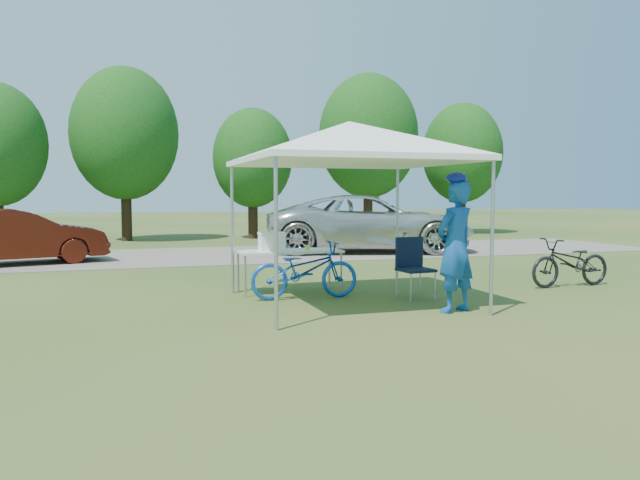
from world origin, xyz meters
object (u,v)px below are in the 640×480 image
object	(u,v)px
cyclist	(455,247)
folding_chair	(413,262)
cooler	(272,241)
minivan	(369,223)
bike_blue	(305,270)
bike_dark	(571,262)
folding_table	(289,253)
sedan	(17,237)

from	to	relation	value
cyclist	folding_chair	bearing A→B (deg)	-109.85
cooler	minivan	xyz separation A→B (m)	(4.37, 6.32, -0.04)
bike_blue	bike_dark	world-z (taller)	bike_blue
folding_chair	bike_blue	bearing A→B (deg)	160.74
folding_table	sedan	distance (m)	7.67
folding_chair	bike_dark	size ratio (longest dim) A/B	0.58
cyclist	minivan	distance (m)	9.05
cooler	sedan	xyz separation A→B (m)	(-4.66, 5.85, -0.20)
bike_blue	folding_table	bearing A→B (deg)	5.99
bike_dark	sedan	distance (m)	12.02
sedan	minivan	bearing A→B (deg)	-102.61
bike_dark	sedan	size ratio (longest dim) A/B	0.43
cyclist	bike_dark	size ratio (longest dim) A/B	1.10
folding_chair	cyclist	distance (m)	1.32
folding_chair	cooler	distance (m)	2.35
cyclist	minivan	size ratio (longest dim) A/B	0.32
cyclist	sedan	world-z (taller)	cyclist
folding_chair	bike_blue	xyz separation A→B (m)	(-1.67, 0.43, -0.12)
folding_chair	sedan	bearing A→B (deg)	129.03
folding_table	bike_dark	distance (m)	5.03
folding_chair	cyclist	world-z (taller)	cyclist
folding_chair	bike_dark	world-z (taller)	folding_chair
bike_dark	folding_table	bearing A→B (deg)	-103.96
cooler	bike_dark	bearing A→B (deg)	-10.40
cooler	bike_blue	distance (m)	0.90
sedan	bike_dark	bearing A→B (deg)	-140.12
cyclist	folding_table	bearing A→B (deg)	-75.05
bike_dark	sedan	xyz separation A→B (m)	(-9.90, 6.81, 0.23)
folding_chair	cyclist	size ratio (longest dim) A/B	0.52
minivan	cooler	bearing A→B (deg)	161.23
cooler	cyclist	size ratio (longest dim) A/B	0.23
cooler	bike_dark	xyz separation A→B (m)	(5.24, -0.96, -0.43)
cyclist	minivan	world-z (taller)	cyclist
cyclist	sedan	xyz separation A→B (m)	(-6.71, 8.27, -0.26)
folding_table	cooler	xyz separation A→B (m)	(-0.30, 0.00, 0.20)
bike_dark	minivan	distance (m)	7.35
folding_table	folding_chair	distance (m)	2.07
folding_chair	minivan	xyz separation A→B (m)	(2.34, 7.47, 0.26)
folding_table	bike_dark	xyz separation A→B (m)	(4.94, -0.96, -0.23)
bike_dark	bike_blue	bearing A→B (deg)	-95.81
folding_chair	minivan	bearing A→B (deg)	67.90
bike_dark	minivan	world-z (taller)	minivan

